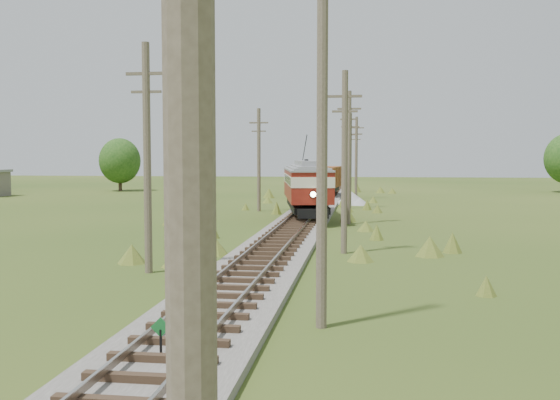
# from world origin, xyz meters

# --- Properties ---
(ground) EXTENTS (260.00, 260.00, 0.00)m
(ground) POSITION_xyz_m (0.00, 0.00, 0.00)
(ground) COLOR #274314
(ground) RESTS_ON ground
(railbed_main) EXTENTS (3.60, 96.00, 0.57)m
(railbed_main) POSITION_xyz_m (0.00, 34.00, 0.19)
(railbed_main) COLOR #605B54
(railbed_main) RESTS_ON ground
(switch_marker) EXTENTS (0.45, 0.06, 1.08)m
(switch_marker) POSITION_xyz_m (-0.20, 1.50, 0.63)
(switch_marker) COLOR black
(switch_marker) RESTS_ON ground
(streetcar) EXTENTS (4.81, 12.46, 5.63)m
(streetcar) POSITION_xyz_m (0.00, 34.42, 2.62)
(streetcar) COLOR black
(streetcar) RESTS_ON ground
(gondola) EXTENTS (3.38, 8.90, 2.90)m
(gondola) POSITION_xyz_m (0.00, 58.19, 2.13)
(gondola) COLOR black
(gondola) RESTS_ON ground
(gravel_pile) EXTENTS (3.39, 3.60, 1.23)m
(gravel_pile) POSITION_xyz_m (3.19, 48.57, 0.58)
(gravel_pile) COLOR gray
(gravel_pile) RESTS_ON ground
(utility_pole_r_0) EXTENTS (1.60, 0.30, 8.50)m
(utility_pole_r_0) POSITION_xyz_m (3.20, -8.00, 4.37)
(utility_pole_r_0) COLOR brown
(utility_pole_r_0) RESTS_ON ground
(utility_pole_r_1) EXTENTS (0.30, 0.30, 8.80)m
(utility_pole_r_1) POSITION_xyz_m (3.10, 5.00, 4.40)
(utility_pole_r_1) COLOR brown
(utility_pole_r_1) RESTS_ON ground
(utility_pole_r_2) EXTENTS (1.60, 0.30, 8.60)m
(utility_pole_r_2) POSITION_xyz_m (3.30, 18.00, 4.42)
(utility_pole_r_2) COLOR brown
(utility_pole_r_2) RESTS_ON ground
(utility_pole_r_3) EXTENTS (1.60, 0.30, 9.00)m
(utility_pole_r_3) POSITION_xyz_m (3.20, 31.00, 4.63)
(utility_pole_r_3) COLOR brown
(utility_pole_r_3) RESTS_ON ground
(utility_pole_r_4) EXTENTS (1.60, 0.30, 8.40)m
(utility_pole_r_4) POSITION_xyz_m (3.00, 44.00, 4.32)
(utility_pole_r_4) COLOR brown
(utility_pole_r_4) RESTS_ON ground
(utility_pole_r_5) EXTENTS (1.60, 0.30, 8.90)m
(utility_pole_r_5) POSITION_xyz_m (3.40, 57.00, 4.58)
(utility_pole_r_5) COLOR brown
(utility_pole_r_5) RESTS_ON ground
(utility_pole_r_6) EXTENTS (1.60, 0.30, 8.70)m
(utility_pole_r_6) POSITION_xyz_m (3.20, 70.00, 4.47)
(utility_pole_r_6) COLOR brown
(utility_pole_r_6) RESTS_ON ground
(utility_pole_l_a) EXTENTS (1.60, 0.30, 9.00)m
(utility_pole_l_a) POSITION_xyz_m (-4.20, 12.00, 4.63)
(utility_pole_l_a) COLOR brown
(utility_pole_l_a) RESTS_ON ground
(utility_pole_l_b) EXTENTS (1.60, 0.30, 8.60)m
(utility_pole_l_b) POSITION_xyz_m (-4.50, 40.00, 4.42)
(utility_pole_l_b) COLOR brown
(utility_pole_l_b) RESTS_ON ground
(tree_mid_a) EXTENTS (5.46, 5.46, 7.03)m
(tree_mid_a) POSITION_xyz_m (-28.00, 68.00, 4.02)
(tree_mid_a) COLOR #38281C
(tree_mid_a) RESTS_ON ground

